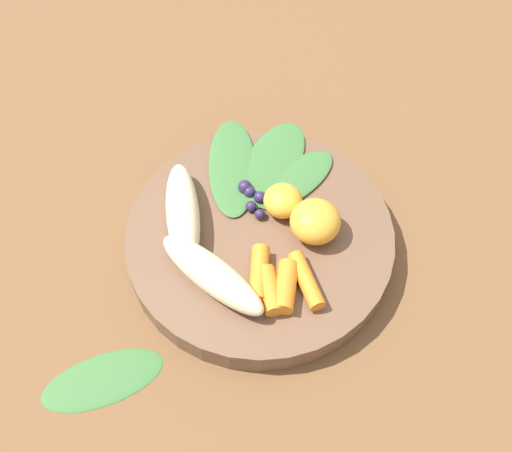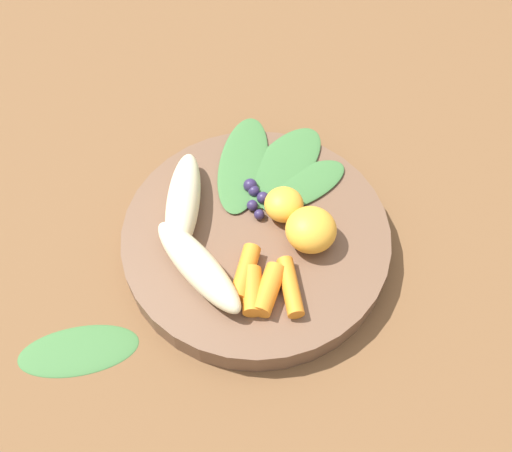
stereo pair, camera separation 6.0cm
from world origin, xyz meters
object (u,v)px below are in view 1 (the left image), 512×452
kale_leaf_stray (99,379)px  banana_peeled_right (179,213)px  orange_segment_near (279,201)px  bowl (256,239)px  banana_peeled_left (208,274)px

kale_leaf_stray → banana_peeled_right: bearing=-133.9°
banana_peeled_right → orange_segment_near: size_ratio=3.10×
bowl → banana_peeled_right: banana_peeled_right is taller
banana_peeled_right → banana_peeled_left: bearing=16.7°
orange_segment_near → kale_leaf_stray: size_ratio=0.35×
banana_peeled_right → kale_leaf_stray: size_ratio=1.09×
bowl → kale_leaf_stray: bowl is taller
orange_segment_near → banana_peeled_right: bearing=9.9°
banana_peeled_left → kale_leaf_stray: size_ratio=1.09×
banana_peeled_right → kale_leaf_stray: (0.07, 0.16, -0.04)m
banana_peeled_left → kale_leaf_stray: bearing=-99.3°
banana_peeled_left → kale_leaf_stray: (0.10, 0.09, -0.04)m
bowl → orange_segment_near: size_ratio=6.83×
bowl → banana_peeled_right: (0.08, -0.01, 0.03)m
banana_peeled_left → banana_peeled_right: size_ratio=1.00×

